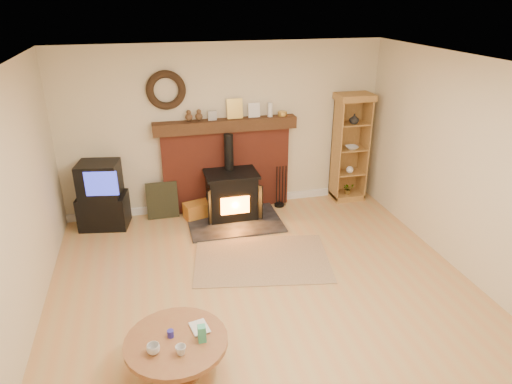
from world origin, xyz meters
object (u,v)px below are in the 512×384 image
object	(u,v)px
wood_stove	(232,196)
curio_cabinet	(350,148)
coffee_table	(177,346)
tv_unit	(102,197)

from	to	relation	value
wood_stove	curio_cabinet	size ratio (longest dim) A/B	0.78
curio_cabinet	coffee_table	world-z (taller)	curio_cabinet
tv_unit	curio_cabinet	xyz separation A→B (m)	(3.95, 0.08, 0.42)
tv_unit	curio_cabinet	size ratio (longest dim) A/B	0.56
wood_stove	coffee_table	world-z (taller)	wood_stove
tv_unit	coffee_table	xyz separation A→B (m)	(0.81, -3.22, -0.16)
wood_stove	curio_cabinet	xyz separation A→B (m)	(2.04, 0.28, 0.54)
wood_stove	coffee_table	distance (m)	3.23
coffee_table	tv_unit	bearing A→B (deg)	104.03
curio_cabinet	coffee_table	bearing A→B (deg)	-133.59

